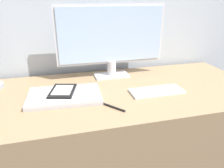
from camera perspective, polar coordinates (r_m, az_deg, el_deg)
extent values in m
cube|color=#997A56|center=(1.34, 1.09, -16.48)|extent=(1.54, 0.67, 0.75)
cube|color=silver|center=(1.34, -0.11, 2.27)|extent=(0.21, 0.11, 0.01)
cylinder|color=silver|center=(1.32, -0.11, 4.28)|extent=(0.05, 0.05, 0.09)
cube|color=silver|center=(1.28, -0.19, 12.79)|extent=(0.63, 0.01, 0.34)
cube|color=#ADC6E5|center=(1.27, -0.09, 12.73)|extent=(0.61, 0.01, 0.31)
cube|color=silver|center=(1.14, 11.59, -1.86)|extent=(0.27, 0.11, 0.01)
cube|color=silver|center=(1.13, 11.67, -1.59)|extent=(0.25, 0.09, 0.00)
cube|color=#BCBCC1|center=(1.08, -12.26, -3.35)|extent=(0.36, 0.24, 0.01)
cube|color=silver|center=(1.07, -12.31, -2.80)|extent=(0.36, 0.24, 0.01)
cube|color=black|center=(1.10, -12.77, -1.75)|extent=(0.15, 0.19, 0.01)
cube|color=beige|center=(1.09, -12.79, -1.51)|extent=(0.12, 0.14, 0.00)
cylinder|color=black|center=(0.97, -0.02, -5.91)|extent=(0.09, 0.11, 0.01)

